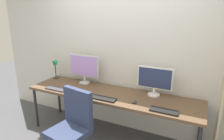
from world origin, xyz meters
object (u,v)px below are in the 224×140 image
at_px(keyboard_right, 164,111).
at_px(computer_mouse, 134,102).
at_px(desk, 111,96).
at_px(keyboard_left, 56,89).
at_px(monitor_left, 84,67).
at_px(desk_lamp, 54,65).
at_px(keyboard_center, 103,98).
at_px(monitor_right, 155,80).
at_px(office_chair, 72,136).

xyz_separation_m(keyboard_right, computer_mouse, (-0.41, 0.08, 0.01)).
xyz_separation_m(desk, keyboard_left, (-0.84, -0.23, 0.06)).
distance_m(monitor_left, keyboard_right, 1.53).
height_order(monitor_left, desk_lamp, monitor_left).
bearing_deg(keyboard_center, keyboard_left, 180.00).
bearing_deg(desk_lamp, keyboard_right, -11.21).
height_order(monitor_right, keyboard_right, monitor_right).
bearing_deg(computer_mouse, desk, 160.40).
bearing_deg(monitor_left, keyboard_right, -17.08).
bearing_deg(monitor_right, keyboard_right, -61.51).
bearing_deg(monitor_left, desk_lamp, -176.79).
bearing_deg(monitor_right, computer_mouse, -115.01).
relative_size(monitor_left, desk_lamp, 1.43).
xyz_separation_m(monitor_right, computer_mouse, (-0.17, -0.37, -0.22)).
bearing_deg(keyboard_right, desk, 164.69).
bearing_deg(keyboard_left, monitor_right, 17.07).
height_order(office_chair, keyboard_left, office_chair).
bearing_deg(desk_lamp, keyboard_center, -18.52).
bearing_deg(desk, desk_lamp, 171.69).
xyz_separation_m(monitor_left, computer_mouse, (1.03, -0.37, -0.26)).
bearing_deg(monitor_left, monitor_right, -0.00).
distance_m(monitor_right, keyboard_left, 1.52).
distance_m(office_chair, desk_lamp, 1.49).
xyz_separation_m(keyboard_center, keyboard_right, (0.84, 0.00, 0.00)).
bearing_deg(computer_mouse, office_chair, -137.32).
distance_m(office_chair, monitor_right, 1.35).
relative_size(office_chair, monitor_left, 1.78).
height_order(keyboard_center, computer_mouse, computer_mouse).
bearing_deg(office_chair, monitor_right, 49.85).
distance_m(office_chair, keyboard_right, 1.19).
xyz_separation_m(office_chair, monitor_right, (0.79, 0.94, 0.57)).
height_order(office_chair, computer_mouse, office_chair).
xyz_separation_m(keyboard_center, computer_mouse, (0.43, 0.08, 0.01)).
xyz_separation_m(keyboard_left, keyboard_right, (1.68, 0.00, 0.00)).
height_order(keyboard_left, keyboard_right, same).
relative_size(monitor_left, computer_mouse, 5.78).
distance_m(desk, monitor_right, 0.70).
height_order(office_chair, keyboard_center, office_chair).
bearing_deg(desk, computer_mouse, -19.60).
relative_size(monitor_right, desk_lamp, 1.31).
relative_size(desk, keyboard_center, 7.00).
bearing_deg(keyboard_right, keyboard_center, 180.00).
bearing_deg(office_chair, computer_mouse, 42.68).
distance_m(monitor_left, monitor_right, 1.20).
relative_size(keyboard_left, keyboard_right, 1.03).
xyz_separation_m(monitor_right, keyboard_left, (-1.44, -0.44, -0.23)).
distance_m(desk_lamp, keyboard_left, 0.61).
height_order(desk, keyboard_center, keyboard_center).
bearing_deg(keyboard_right, monitor_right, 118.49).
distance_m(desk, keyboard_right, 0.87).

